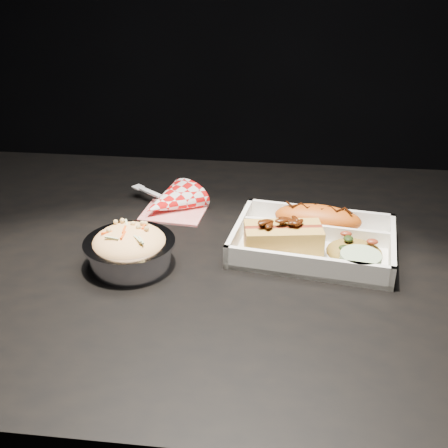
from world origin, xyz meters
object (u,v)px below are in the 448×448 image
Objects in this scene: hotdog at (283,236)px; foil_coleslaw_cup at (130,248)px; food_tray at (313,244)px; napkin_fork at (169,202)px; fried_pastry at (318,218)px; dining_table at (215,295)px.

hotdog is 0.92× the size of foil_coleslaw_cup.
napkin_fork reaches higher than food_tray.
hotdog reaches higher than food_tray.
napkin_fork reaches higher than fried_pastry.
foil_coleslaw_cup is at bearing -150.56° from dining_table.
hotdog is 0.25m from napkin_fork.
food_tray is 2.14× the size of hotdog.
napkin_fork is (-0.27, 0.06, -0.01)m from fried_pastry.
napkin_fork is (-0.21, 0.14, -0.02)m from hotdog.
hotdog is 0.81× the size of napkin_fork.
fried_pastry is at bearing 23.61° from napkin_fork.
dining_table is at bearing -167.03° from food_tray.
foil_coleslaw_cup is 0.88× the size of napkin_fork.
fried_pastry is (0.01, 0.05, 0.02)m from food_tray.
food_tray is 0.06m from hotdog.
fried_pastry is 0.09m from hotdog.
hotdog is (-0.06, -0.08, 0.00)m from fried_pastry.
foil_coleslaw_cup is at bearing -58.95° from napkin_fork.
fried_pastry is 1.14× the size of hotdog.
dining_table is 8.69× the size of foil_coleslaw_cup.
fried_pastry is (0.17, 0.07, 0.12)m from dining_table.
foil_coleslaw_cup reaches higher than dining_table.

